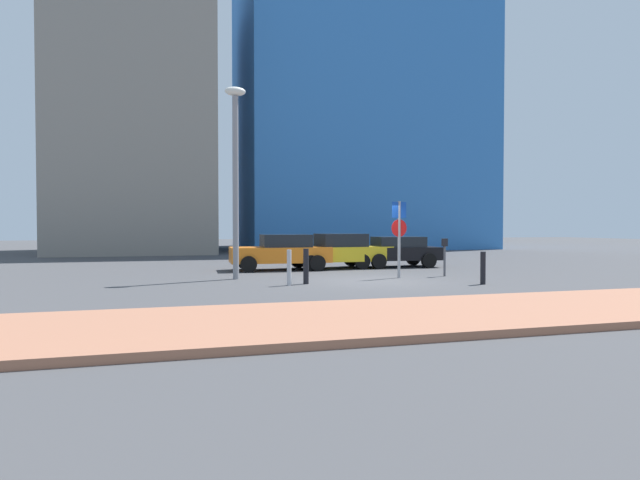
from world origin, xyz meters
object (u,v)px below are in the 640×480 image
parked_car_orange (281,252)px  traffic_bollard_mid (289,268)px  parking_meter (445,252)px  parked_car_yellow (339,251)px  parked_car_black (391,251)px  traffic_bollard_near (306,266)px  parking_sign_post (399,230)px  street_lamp (236,165)px  traffic_bollard_far (483,268)px

parked_car_orange → traffic_bollard_mid: parked_car_orange is taller
parking_meter → traffic_bollard_mid: (-5.96, -1.33, -0.34)m
parked_car_yellow → parked_car_black: 2.45m
parked_car_orange → traffic_bollard_near: (-0.29, -5.29, -0.21)m
parking_sign_post → parking_meter: (1.82, 0.10, -0.79)m
parking_meter → traffic_bollard_near: bearing=-168.7°
parked_car_yellow → street_lamp: bearing=-144.5°
parked_car_yellow → parked_car_black: bearing=1.1°
traffic_bollard_near → traffic_bollard_far: traffic_bollard_near is taller
parked_car_yellow → parking_sign_post: parking_sign_post is taller
parked_car_black → traffic_bollard_far: bearing=-90.3°
parked_car_black → parking_meter: bearing=-88.3°
parking_sign_post → street_lamp: (-5.48, 1.11, 2.17)m
parked_car_yellow → traffic_bollard_mid: size_ratio=4.18×
parked_car_black → parking_meter: parking_meter is taller
parked_car_yellow → traffic_bollard_far: parked_car_yellow is taller
parked_car_orange → traffic_bollard_far: size_ratio=4.06×
parked_car_orange → traffic_bollard_near: parked_car_orange is taller
parking_sign_post → street_lamp: 5.99m
parking_meter → traffic_bollard_near: 5.49m
parking_meter → traffic_bollard_far: parking_meter is taller
traffic_bollard_mid → traffic_bollard_far: bearing=-12.9°
parked_car_yellow → parking_sign_post: 4.63m
parked_car_orange → street_lamp: (-2.21, -3.20, 3.08)m
street_lamp → traffic_bollard_mid: (1.33, -2.33, -3.30)m
street_lamp → parked_car_orange: bearing=55.4°
parking_sign_post → traffic_bollard_near: (-3.56, -0.98, -1.12)m
parked_car_orange → traffic_bollard_near: size_ratio=3.74×
parking_sign_post → parked_car_orange: bearing=127.2°
parked_car_yellow → traffic_bollard_far: size_ratio=4.49×
parked_car_orange → street_lamp: bearing=-124.6°
parking_meter → street_lamp: (-7.29, 1.01, 2.96)m
parked_car_yellow → street_lamp: street_lamp is taller
parked_car_yellow → street_lamp: size_ratio=0.70×
traffic_bollard_far → parked_car_black: bearing=89.7°
parked_car_yellow → parking_meter: 5.08m
street_lamp → traffic_bollard_mid: size_ratio=5.99×
parked_car_orange → parked_car_black: size_ratio=0.91×
parked_car_orange → parked_car_black: (4.95, 0.21, -0.05)m
parked_car_yellow → parked_car_black: (2.45, 0.05, -0.05)m
parking_meter → street_lamp: street_lamp is taller
parked_car_yellow → parking_meter: size_ratio=3.34×
parked_car_yellow → traffic_bollard_far: 7.42m
parking_sign_post → parked_car_black: bearing=69.6°
parked_car_yellow → parked_car_orange: bearing=-176.3°
traffic_bollard_near → parking_sign_post: bearing=15.3°
traffic_bollard_near → traffic_bollard_mid: bearing=-156.9°
parking_sign_post → traffic_bollard_far: (1.64, -2.55, -1.16)m
parked_car_black → parked_car_orange: bearing=-177.6°
parked_car_yellow → parking_sign_post: (0.76, -4.47, 0.91)m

